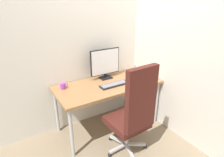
# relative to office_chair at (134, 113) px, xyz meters

# --- Properties ---
(ground_plane) EXTENTS (8.00, 8.00, 0.00)m
(ground_plane) POSITION_rel_office_chair_xyz_m (0.05, 0.66, -0.62)
(ground_plane) COLOR gray
(wall_back) EXTENTS (3.10, 0.04, 2.80)m
(wall_back) POSITION_rel_office_chair_xyz_m (0.05, 1.04, 0.78)
(wall_back) COLOR silver
(wall_back) RESTS_ON ground_plane
(wall_side_right) EXTENTS (0.04, 2.31, 2.80)m
(wall_side_right) POSITION_rel_office_chair_xyz_m (0.82, 0.43, 0.78)
(wall_side_right) COLOR silver
(wall_side_right) RESTS_ON ground_plane
(desk) EXTENTS (1.50, 0.70, 0.73)m
(desk) POSITION_rel_office_chair_xyz_m (0.05, 0.66, 0.05)
(desk) COLOR #996B42
(desk) RESTS_ON ground_plane
(office_chair) EXTENTS (0.53, 0.55, 1.22)m
(office_chair) POSITION_rel_office_chair_xyz_m (0.00, 0.00, 0.00)
(office_chair) COLOR black
(office_chair) RESTS_ON ground_plane
(monitor) EXTENTS (0.48, 0.14, 0.45)m
(monitor) POSITION_rel_office_chair_xyz_m (0.12, 0.87, 0.35)
(monitor) COLOR black
(monitor) RESTS_ON desk
(keyboard) EXTENTS (0.42, 0.13, 0.03)m
(keyboard) POSITION_rel_office_chair_xyz_m (0.09, 0.56, 0.12)
(keyboard) COLOR black
(keyboard) RESTS_ON desk
(mouse) EXTENTS (0.09, 0.11, 0.04)m
(mouse) POSITION_rel_office_chair_xyz_m (0.45, 0.59, 0.13)
(mouse) COLOR gray
(mouse) RESTS_ON desk
(pen_holder) EXTENTS (0.10, 0.10, 0.17)m
(pen_holder) POSITION_rel_office_chair_xyz_m (0.61, 0.72, 0.16)
(pen_holder) COLOR gray
(pen_holder) RESTS_ON desk
(notebook) EXTENTS (0.18, 0.24, 0.03)m
(notebook) POSITION_rel_office_chair_xyz_m (0.62, 0.46, 0.12)
(notebook) COLOR beige
(notebook) RESTS_ON desk
(coffee_mug) EXTENTS (0.11, 0.07, 0.08)m
(coffee_mug) POSITION_rel_office_chair_xyz_m (-0.55, 0.84, 0.15)
(coffee_mug) COLOR purple
(coffee_mug) RESTS_ON desk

